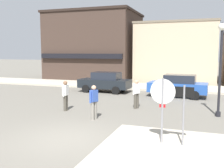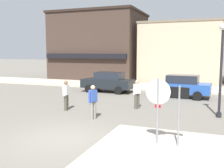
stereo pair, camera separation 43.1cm
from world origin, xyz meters
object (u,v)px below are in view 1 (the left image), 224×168
stop_sign (162,102)px  one_way_sign (184,109)px  parked_car_second (178,85)px  pedestrian_kerb_side (136,93)px  pedestrian_crossing_far (66,95)px  parked_car_nearest (105,82)px  pedestrian_crossing_near (94,101)px  lamp_post (221,56)px

stop_sign → one_way_sign: (0.68, -0.02, -0.19)m
parked_car_second → pedestrian_kerb_side: (-1.84, -4.67, 0.06)m
pedestrian_crossing_far → parked_car_nearest: bearing=92.7°
pedestrian_crossing_near → pedestrian_crossing_far: same height
lamp_post → parked_car_nearest: 9.96m
stop_sign → parked_car_second: size_ratio=0.56×
lamp_post → pedestrian_crossing_far: bearing=-170.4°
one_way_sign → pedestrian_kerb_side: bearing=117.7°
pedestrian_crossing_far → parked_car_second: bearing=50.5°
one_way_sign → pedestrian_crossing_far: size_ratio=1.30×
one_way_sign → pedestrian_crossing_near: one_way_sign is taller
one_way_sign → pedestrian_kerb_side: (-2.90, 5.53, -0.46)m
parked_car_second → pedestrian_crossing_near: size_ratio=2.53×
one_way_sign → parked_car_nearest: one_way_sign is taller
parked_car_second → pedestrian_kerb_side: 5.02m
stop_sign → one_way_sign: bearing=-1.6°
one_way_sign → parked_car_nearest: (-6.66, 10.63, -0.52)m
parked_car_nearest → stop_sign: bearing=-60.6°
parked_car_nearest → parked_car_second: size_ratio=1.00×
parked_car_nearest → one_way_sign: bearing=-57.9°
parked_car_second → parked_car_nearest: bearing=175.6°
stop_sign → pedestrian_crossing_far: bearing=146.5°
stop_sign → pedestrian_kerb_side: stop_sign is taller
lamp_post → parked_car_second: 6.04m
pedestrian_crossing_near → lamp_post: bearing=24.3°
stop_sign → parked_car_nearest: 12.20m
pedestrian_crossing_far → pedestrian_kerb_side: size_ratio=1.00×
stop_sign → parked_car_nearest: (-5.98, 10.61, -0.71)m
parked_car_nearest → pedestrian_kerb_side: pedestrian_kerb_side is taller
lamp_post → parked_car_second: bearing=114.9°
one_way_sign → parked_car_nearest: bearing=122.1°
one_way_sign → parked_car_nearest: 12.55m
parked_car_second → one_way_sign: bearing=-84.1°
one_way_sign → parked_car_nearest: size_ratio=0.52×
parked_car_second → pedestrian_kerb_side: pedestrian_kerb_side is taller
parked_car_second → lamp_post: bearing=-65.1°
pedestrian_crossing_near → parked_car_nearest: bearing=107.0°
one_way_sign → pedestrian_crossing_far: (-6.34, 3.77, -0.46)m
parked_car_second → pedestrian_crossing_near: bearing=-112.4°
pedestrian_crossing_near → pedestrian_crossing_far: (-2.15, 1.19, 0.00)m
one_way_sign → parked_car_second: bearing=95.9°
parked_car_nearest → pedestrian_crossing_near: size_ratio=2.52×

